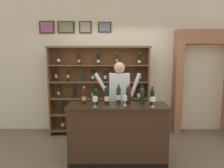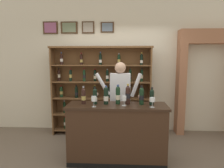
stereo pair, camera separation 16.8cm
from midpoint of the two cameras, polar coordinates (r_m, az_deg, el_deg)
name	(u,v)px [view 2 (the right image)]	position (r m, az deg, el deg)	size (l,w,h in m)	color
ground_plane	(113,161)	(3.62, 1.81, -21.48)	(14.00, 14.00, 0.02)	#6B5B4C
back_wall	(117,60)	(4.74, 2.35, 7.01)	(12.00, 0.19, 3.39)	beige
wine_shelf	(101,88)	(4.46, -2.08, -1.30)	(2.25, 0.32, 2.00)	brown
archway_doorway	(207,75)	(5.04, 26.70, 2.22)	(1.39, 0.45, 2.36)	#9E6647
tasting_counter	(117,133)	(3.40, 2.88, -14.11)	(1.65, 0.53, 0.98)	#382316
shopkeeper	(120,95)	(3.84, 3.61, -3.18)	(0.93, 0.22, 1.67)	#2D3347
tasting_bottle_bianco	(84,96)	(3.32, -6.82, -3.44)	(0.07, 0.07, 0.30)	black
tasting_bottle_riserva	(95,96)	(3.28, -3.50, -3.57)	(0.07, 0.07, 0.28)	black
tasting_bottle_brunello	(106,96)	(3.25, -0.26, -3.38)	(0.08, 0.08, 0.31)	black
tasting_bottle_grappa	(118,95)	(3.28, 3.21, -3.18)	(0.08, 0.08, 0.33)	black
tasting_bottle_vin_santo	(128,95)	(3.29, 6.08, -3.07)	(0.08, 0.08, 0.34)	black
tasting_bottle_chianti	(142,96)	(3.29, 10.03, -3.36)	(0.08, 0.08, 0.31)	black
tasting_bottle_prosecco	(152,97)	(3.29, 12.88, -3.66)	(0.07, 0.07, 0.30)	black
wine_glass_left	(94,99)	(3.10, -3.74, -4.40)	(0.08, 0.08, 0.17)	silver
wine_glass_right	(124,99)	(3.18, 5.07, -4.36)	(0.07, 0.07, 0.16)	silver
wine_glass_spare	(152,100)	(3.14, 13.14, -4.61)	(0.08, 0.08, 0.16)	silver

